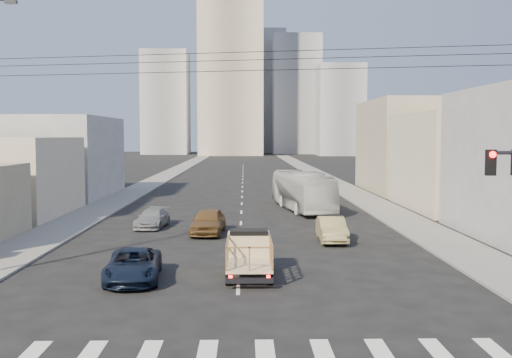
{
  "coord_description": "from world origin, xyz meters",
  "views": [
    {
      "loc": [
        0.26,
        -21.64,
        6.12
      ],
      "look_at": [
        0.96,
        14.52,
        3.5
      ],
      "focal_mm": 42.0,
      "sensor_mm": 36.0,
      "label": 1
    }
  ],
  "objects_px": {
    "navy_pickup": "(133,265)",
    "sedan_grey": "(152,218)",
    "city_bus": "(302,191)",
    "sedan_brown": "(208,221)",
    "sedan_tan": "(332,229)",
    "flatbed_pickup": "(249,251)"
  },
  "relations": [
    {
      "from": "sedan_grey",
      "to": "city_bus",
      "type": "bearing_deg",
      "value": 45.83
    },
    {
      "from": "city_bus",
      "to": "sedan_grey",
      "type": "bearing_deg",
      "value": -149.11
    },
    {
      "from": "flatbed_pickup",
      "to": "sedan_brown",
      "type": "relative_size",
      "value": 0.94
    },
    {
      "from": "flatbed_pickup",
      "to": "city_bus",
      "type": "xyz_separation_m",
      "value": [
        4.56,
        23.15,
        0.5
      ]
    },
    {
      "from": "city_bus",
      "to": "sedan_brown",
      "type": "xyz_separation_m",
      "value": [
        -7.01,
        -11.89,
        -0.79
      ]
    },
    {
      "from": "flatbed_pickup",
      "to": "sedan_tan",
      "type": "relative_size",
      "value": 1.03
    },
    {
      "from": "navy_pickup",
      "to": "sedan_grey",
      "type": "relative_size",
      "value": 1.12
    },
    {
      "from": "flatbed_pickup",
      "to": "sedan_tan",
      "type": "xyz_separation_m",
      "value": [
        4.86,
        8.49,
        -0.39
      ]
    },
    {
      "from": "sedan_brown",
      "to": "flatbed_pickup",
      "type": "bearing_deg",
      "value": -73.56
    },
    {
      "from": "sedan_brown",
      "to": "sedan_grey",
      "type": "height_order",
      "value": "sedan_brown"
    },
    {
      "from": "city_bus",
      "to": "sedan_tan",
      "type": "height_order",
      "value": "city_bus"
    },
    {
      "from": "city_bus",
      "to": "sedan_tan",
      "type": "bearing_deg",
      "value": -98.06
    },
    {
      "from": "sedan_brown",
      "to": "sedan_tan",
      "type": "relative_size",
      "value": 1.1
    },
    {
      "from": "navy_pickup",
      "to": "sedan_grey",
      "type": "xyz_separation_m",
      "value": [
        -1.45,
        14.69,
        -0.05
      ]
    },
    {
      "from": "flatbed_pickup",
      "to": "navy_pickup",
      "type": "height_order",
      "value": "flatbed_pickup"
    },
    {
      "from": "navy_pickup",
      "to": "sedan_brown",
      "type": "distance_m",
      "value": 12.23
    },
    {
      "from": "flatbed_pickup",
      "to": "city_bus",
      "type": "distance_m",
      "value": 23.6
    },
    {
      "from": "flatbed_pickup",
      "to": "navy_pickup",
      "type": "relative_size",
      "value": 0.92
    },
    {
      "from": "flatbed_pickup",
      "to": "sedan_tan",
      "type": "distance_m",
      "value": 9.78
    },
    {
      "from": "sedan_brown",
      "to": "sedan_tan",
      "type": "bearing_deg",
      "value": -16.61
    },
    {
      "from": "navy_pickup",
      "to": "sedan_grey",
      "type": "bearing_deg",
      "value": 90.31
    },
    {
      "from": "navy_pickup",
      "to": "city_bus",
      "type": "xyz_separation_m",
      "value": [
        9.46,
        23.87,
        0.93
      ]
    }
  ]
}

